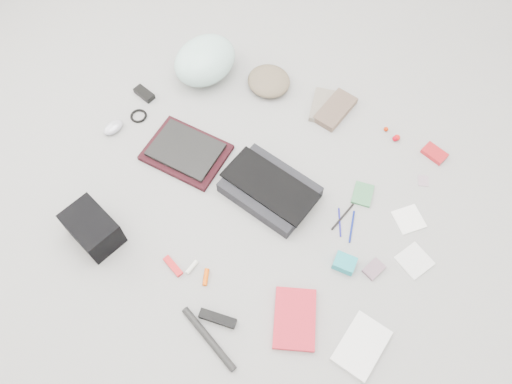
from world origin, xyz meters
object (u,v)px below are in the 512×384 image
at_px(book_red, 295,319).
at_px(bike_helmet, 205,60).
at_px(messenger_bag, 270,190).
at_px(accordion_wallet, 345,263).
at_px(camera_bag, 93,228).
at_px(laptop, 186,150).

bearing_deg(book_red, bike_helmet, 112.59).
bearing_deg(messenger_bag, accordion_wallet, -10.64).
bearing_deg(accordion_wallet, camera_bag, -163.24).
relative_size(bike_helmet, camera_bag, 1.49).
distance_m(laptop, accordion_wallet, 0.88).
distance_m(laptop, bike_helmet, 0.50).
relative_size(messenger_bag, laptop, 1.26).
xyz_separation_m(messenger_bag, bike_helmet, (-0.57, 0.50, 0.07)).
bearing_deg(camera_bag, accordion_wallet, 37.55).
relative_size(camera_bag, accordion_wallet, 2.54).
height_order(messenger_bag, accordion_wallet, messenger_bag).
distance_m(laptop, camera_bag, 0.54).
height_order(laptop, accordion_wallet, laptop).
xyz_separation_m(messenger_bag, laptop, (-0.44, 0.03, 0.00)).
distance_m(messenger_bag, accordion_wallet, 0.45).
distance_m(messenger_bag, bike_helmet, 0.76).
height_order(book_red, accordion_wallet, accordion_wallet).
bearing_deg(messenger_bag, bike_helmet, 152.04).
distance_m(messenger_bag, book_red, 0.57).
distance_m(bike_helmet, book_red, 1.32).
xyz_separation_m(laptop, accordion_wallet, (0.85, -0.22, -0.01)).
distance_m(book_red, accordion_wallet, 0.31).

